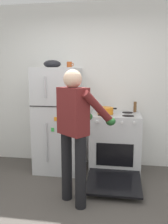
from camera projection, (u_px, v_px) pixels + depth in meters
The scene contains 8 objects.
kitchen_wall_back at pixel (89, 86), 3.87m from camera, with size 6.00×0.10×2.70m, color white.
refrigerator at pixel (58, 120), 3.65m from camera, with size 0.68×0.72×1.64m.
stove_range at pixel (115, 144), 3.55m from camera, with size 0.76×1.24×0.95m.
person_cook at pixel (76, 125), 2.63m from camera, with size 0.69×0.74×1.60m.
red_pot at pixel (105, 111), 3.46m from camera, with size 0.34×0.24×0.10m.
coffee_mug at pixel (69, 65), 3.53m from camera, with size 0.11×0.08×0.10m.
pepper_mill at pixel (135, 107), 3.63m from camera, with size 0.05×0.05×0.17m, color brown.
mixing_bowl at pixel (52, 64), 3.52m from camera, with size 0.27×0.27×0.12m, color black.
Camera 1 is at (0.51, -1.90, 1.55)m, focal length 36.30 mm.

